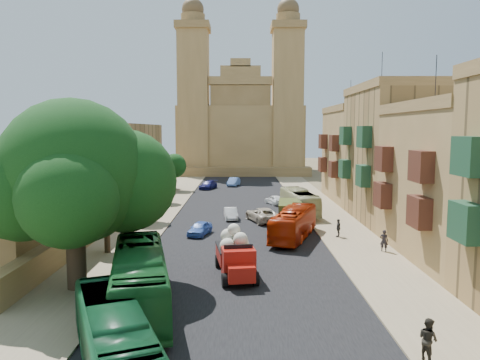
{
  "coord_description": "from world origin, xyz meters",
  "views": [
    {
      "loc": [
        0.1,
        -22.55,
        9.27
      ],
      "look_at": [
        0.0,
        26.0,
        4.0
      ],
      "focal_mm": 35.0,
      "sensor_mm": 36.0,
      "label": 1
    }
  ],
  "objects_px": {
    "bus_green_north": "(140,279)",
    "car_white_a": "(231,214)",
    "church": "(241,128)",
    "car_cream": "(262,215)",
    "pedestrian_b": "(428,339)",
    "street_tree_a": "(107,216)",
    "street_tree_c": "(161,178)",
    "red_truck": "(236,254)",
    "car_dkblue": "(208,185)",
    "street_tree_b": "(140,184)",
    "car_white_b": "(275,200)",
    "ficus_tree": "(75,177)",
    "bus_green_south": "(114,338)",
    "street_tree_d": "(174,166)",
    "bus_red_east": "(294,224)",
    "pedestrian_c": "(338,228)",
    "olive_pickup": "(290,213)",
    "car_blue_b": "(234,182)",
    "pedestrian_a": "(384,241)",
    "car_blue_a": "(200,228)",
    "bus_cream_east": "(299,202)"
  },
  "relations": [
    {
      "from": "street_tree_c",
      "to": "bus_green_south",
      "type": "xyz_separation_m",
      "value": [
        5.23,
        -41.47,
        -1.81
      ]
    },
    {
      "from": "pedestrian_c",
      "to": "bus_red_east",
      "type": "bearing_deg",
      "value": -56.81
    },
    {
      "from": "olive_pickup",
      "to": "bus_green_south",
      "type": "relative_size",
      "value": 0.57
    },
    {
      "from": "car_dkblue",
      "to": "car_white_a",
      "type": "bearing_deg",
      "value": -62.25
    },
    {
      "from": "red_truck",
      "to": "street_tree_d",
      "type": "bearing_deg",
      "value": 103.19
    },
    {
      "from": "street_tree_a",
      "to": "pedestrian_c",
      "type": "xyz_separation_m",
      "value": [
        18.52,
        5.12,
        -2.0
      ]
    },
    {
      "from": "bus_red_east",
      "to": "car_dkblue",
      "type": "bearing_deg",
      "value": -55.11
    },
    {
      "from": "ficus_tree",
      "to": "church",
      "type": "bearing_deg",
      "value": 82.82
    },
    {
      "from": "car_blue_a",
      "to": "street_tree_d",
      "type": "bearing_deg",
      "value": 117.37
    },
    {
      "from": "church",
      "to": "bus_cream_east",
      "type": "relative_size",
      "value": 3.77
    },
    {
      "from": "ficus_tree",
      "to": "car_blue_b",
      "type": "xyz_separation_m",
      "value": [
        8.29,
        49.8,
        -5.85
      ]
    },
    {
      "from": "olive_pickup",
      "to": "car_dkblue",
      "type": "height_order",
      "value": "olive_pickup"
    },
    {
      "from": "red_truck",
      "to": "car_dkblue",
      "type": "distance_m",
      "value": 43.71
    },
    {
      "from": "car_cream",
      "to": "pedestrian_b",
      "type": "height_order",
      "value": "pedestrian_b"
    },
    {
      "from": "street_tree_b",
      "to": "car_dkblue",
      "type": "bearing_deg",
      "value": 79.02
    },
    {
      "from": "street_tree_a",
      "to": "car_blue_b",
      "type": "distance_m",
      "value": 42.79
    },
    {
      "from": "church",
      "to": "car_white_a",
      "type": "relative_size",
      "value": 10.23
    },
    {
      "from": "bus_cream_east",
      "to": "car_cream",
      "type": "relative_size",
      "value": 1.88
    },
    {
      "from": "ficus_tree",
      "to": "car_blue_b",
      "type": "distance_m",
      "value": 50.82
    },
    {
      "from": "red_truck",
      "to": "car_white_a",
      "type": "relative_size",
      "value": 1.61
    },
    {
      "from": "pedestrian_a",
      "to": "car_blue_b",
      "type": "bearing_deg",
      "value": -52.02
    },
    {
      "from": "pedestrian_c",
      "to": "street_tree_c",
      "type": "bearing_deg",
      "value": -110.9
    },
    {
      "from": "bus_green_south",
      "to": "car_blue_a",
      "type": "xyz_separation_m",
      "value": [
        1.25,
        23.31,
        -0.73
      ]
    },
    {
      "from": "bus_green_north",
      "to": "pedestrian_c",
      "type": "height_order",
      "value": "bus_green_north"
    },
    {
      "from": "bus_cream_east",
      "to": "car_dkblue",
      "type": "xyz_separation_m",
      "value": [
        -11.5,
        21.53,
        -0.72
      ]
    },
    {
      "from": "car_blue_b",
      "to": "pedestrian_b",
      "type": "bearing_deg",
      "value": -70.29
    },
    {
      "from": "bus_cream_east",
      "to": "pedestrian_b",
      "type": "height_order",
      "value": "bus_cream_east"
    },
    {
      "from": "church",
      "to": "street_tree_b",
      "type": "height_order",
      "value": "church"
    },
    {
      "from": "street_tree_b",
      "to": "car_blue_b",
      "type": "relative_size",
      "value": 1.35
    },
    {
      "from": "bus_green_south",
      "to": "street_tree_b",
      "type": "bearing_deg",
      "value": 77.23
    },
    {
      "from": "bus_green_north",
      "to": "car_white_a",
      "type": "bearing_deg",
      "value": 67.76
    },
    {
      "from": "bus_red_east",
      "to": "car_cream",
      "type": "relative_size",
      "value": 1.82
    },
    {
      "from": "car_white_b",
      "to": "car_blue_b",
      "type": "relative_size",
      "value": 0.84
    },
    {
      "from": "street_tree_d",
      "to": "car_cream",
      "type": "height_order",
      "value": "street_tree_d"
    },
    {
      "from": "car_white_a",
      "to": "bus_green_north",
      "type": "bearing_deg",
      "value": -105.76
    },
    {
      "from": "pedestrian_b",
      "to": "street_tree_a",
      "type": "bearing_deg",
      "value": 22.68
    },
    {
      "from": "bus_green_south",
      "to": "pedestrian_c",
      "type": "height_order",
      "value": "bus_green_south"
    },
    {
      "from": "street_tree_a",
      "to": "street_tree_c",
      "type": "relative_size",
      "value": 0.89
    },
    {
      "from": "car_blue_b",
      "to": "pedestrian_a",
      "type": "bearing_deg",
      "value": -62.53
    },
    {
      "from": "car_cream",
      "to": "street_tree_b",
      "type": "bearing_deg",
      "value": -18.5
    },
    {
      "from": "pedestrian_a",
      "to": "car_white_b",
      "type": "bearing_deg",
      "value": -51.57
    },
    {
      "from": "street_tree_c",
      "to": "olive_pickup",
      "type": "relative_size",
      "value": 0.87
    },
    {
      "from": "car_blue_a",
      "to": "car_dkblue",
      "type": "bearing_deg",
      "value": 107.89
    },
    {
      "from": "street_tree_a",
      "to": "bus_green_south",
      "type": "xyz_separation_m",
      "value": [
        5.23,
        -17.47,
        -1.46
      ]
    },
    {
      "from": "church",
      "to": "car_blue_b",
      "type": "xyz_separation_m",
      "value": [
        -1.11,
        -24.81,
        -8.83
      ]
    },
    {
      "from": "street_tree_a",
      "to": "bus_green_south",
      "type": "bearing_deg",
      "value": -73.32
    },
    {
      "from": "street_tree_c",
      "to": "pedestrian_b",
      "type": "xyz_separation_m",
      "value": [
        17.63,
        -40.56,
        -2.26
      ]
    },
    {
      "from": "car_white_b",
      "to": "car_dkblue",
      "type": "bearing_deg",
      "value": -79.2
    },
    {
      "from": "car_cream",
      "to": "car_dkblue",
      "type": "height_order",
      "value": "car_cream"
    },
    {
      "from": "street_tree_b",
      "to": "street_tree_d",
      "type": "distance_m",
      "value": 24.0
    }
  ]
}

